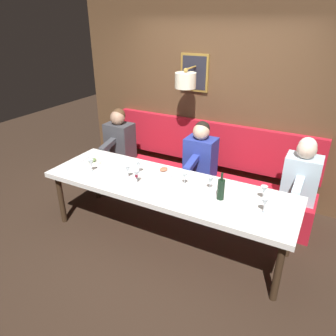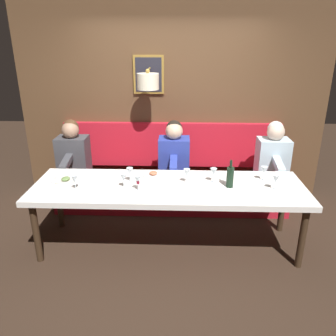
% 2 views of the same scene
% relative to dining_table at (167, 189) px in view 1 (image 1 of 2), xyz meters
% --- Properties ---
extents(ground_plane, '(12.00, 12.00, 0.00)m').
position_rel_dining_table_xyz_m(ground_plane, '(0.00, 0.00, -0.68)').
color(ground_plane, '#332319').
extents(dining_table, '(0.90, 2.91, 0.74)m').
position_rel_dining_table_xyz_m(dining_table, '(0.00, 0.00, 0.00)').
color(dining_table, white).
rests_on(dining_table, ground_plane).
extents(banquette_bench, '(0.52, 3.11, 0.45)m').
position_rel_dining_table_xyz_m(banquette_bench, '(0.89, 0.00, -0.46)').
color(banquette_bench, red).
rests_on(banquette_bench, ground_plane).
extents(back_wall_panel, '(0.59, 4.31, 2.90)m').
position_rel_dining_table_xyz_m(back_wall_panel, '(1.46, 0.01, 0.68)').
color(back_wall_panel, brown).
rests_on(back_wall_panel, ground_plane).
extents(diner_nearest, '(0.60, 0.40, 0.79)m').
position_rel_dining_table_xyz_m(diner_nearest, '(0.88, -1.33, 0.13)').
color(diner_nearest, silver).
rests_on(diner_nearest, banquette_bench).
extents(diner_near, '(0.60, 0.40, 0.79)m').
position_rel_dining_table_xyz_m(diner_near, '(0.88, -0.04, 0.13)').
color(diner_near, '#283893').
rests_on(diner_near, banquette_bench).
extents(diner_middle, '(0.60, 0.40, 0.79)m').
position_rel_dining_table_xyz_m(diner_middle, '(0.88, 1.30, 0.13)').
color(diner_middle, '#3D3D42').
rests_on(diner_middle, banquette_bench).
extents(place_setting_0, '(0.24, 0.31, 0.05)m').
position_rel_dining_table_xyz_m(place_setting_0, '(0.27, 0.18, 0.07)').
color(place_setting_0, white).
rests_on(place_setting_0, dining_table).
extents(place_setting_1, '(0.24, 0.31, 0.05)m').
position_rel_dining_table_xyz_m(place_setting_1, '(0.06, 1.13, 0.07)').
color(place_setting_1, silver).
rests_on(place_setting_1, dining_table).
extents(wine_glass_0, '(0.07, 0.07, 0.16)m').
position_rel_dining_table_xyz_m(wine_glass_0, '(0.17, -1.04, 0.18)').
color(wine_glass_0, silver).
rests_on(wine_glass_0, dining_table).
extents(wine_glass_1, '(0.07, 0.07, 0.16)m').
position_rel_dining_table_xyz_m(wine_glass_1, '(0.10, -0.48, 0.18)').
color(wine_glass_1, silver).
rests_on(wine_glass_1, dining_table).
extents(wine_glass_2, '(0.07, 0.07, 0.16)m').
position_rel_dining_table_xyz_m(wine_glass_2, '(-0.09, 0.47, 0.18)').
color(wine_glass_2, silver).
rests_on(wine_glass_2, dining_table).
extents(wine_glass_3, '(0.07, 0.07, 0.16)m').
position_rel_dining_table_xyz_m(wine_glass_3, '(0.07, -0.19, 0.18)').
color(wine_glass_3, silver).
rests_on(wine_glass_3, dining_table).
extents(wine_glass_4, '(0.07, 0.07, 0.16)m').
position_rel_dining_table_xyz_m(wine_glass_4, '(-0.14, 0.31, 0.17)').
color(wine_glass_4, silver).
rests_on(wine_glass_4, dining_table).
extents(wine_glass_5, '(0.07, 0.07, 0.16)m').
position_rel_dining_table_xyz_m(wine_glass_5, '(-0.07, -1.10, 0.18)').
color(wine_glass_5, silver).
rests_on(wine_glass_5, dining_table).
extents(wine_glass_6, '(0.07, 0.07, 0.16)m').
position_rel_dining_table_xyz_m(wine_glass_6, '(0.08, 0.43, 0.18)').
color(wine_glass_6, silver).
rests_on(wine_glass_6, dining_table).
extents(wine_glass_7, '(0.07, 0.07, 0.16)m').
position_rel_dining_table_xyz_m(wine_glass_7, '(-0.16, 0.96, 0.18)').
color(wine_glass_7, silver).
rests_on(wine_glass_7, dining_table).
extents(wine_bottle, '(0.08, 0.08, 0.30)m').
position_rel_dining_table_xyz_m(wine_bottle, '(-0.02, -0.65, 0.18)').
color(wine_bottle, black).
rests_on(wine_bottle, dining_table).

